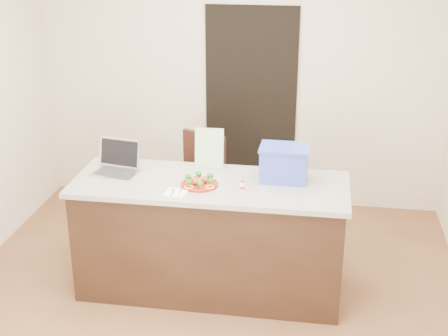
% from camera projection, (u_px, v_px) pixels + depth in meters
% --- Properties ---
extents(ground, '(4.00, 4.00, 0.00)m').
position_uv_depth(ground, '(205.00, 305.00, 4.76)').
color(ground, brown).
rests_on(ground, ground).
extents(room_shell, '(4.00, 4.00, 4.00)m').
position_uv_depth(room_shell, '(202.00, 100.00, 4.16)').
color(room_shell, white).
rests_on(room_shell, ground).
extents(doorway, '(0.90, 0.02, 2.00)m').
position_uv_depth(doorway, '(251.00, 108.00, 6.19)').
color(doorway, black).
rests_on(doorway, ground).
extents(island, '(2.06, 0.76, 0.92)m').
position_uv_depth(island, '(210.00, 237.00, 4.82)').
color(island, black).
rests_on(island, ground).
extents(plate, '(0.28, 0.28, 0.02)m').
position_uv_depth(plate, '(200.00, 184.00, 4.59)').
color(plate, maroon).
rests_on(plate, island).
extents(meatballs, '(0.11, 0.11, 0.04)m').
position_uv_depth(meatballs, '(199.00, 181.00, 4.58)').
color(meatballs, brown).
rests_on(meatballs, plate).
extents(broccoli, '(0.23, 0.23, 0.04)m').
position_uv_depth(broccoli, '(200.00, 179.00, 4.57)').
color(broccoli, '#1B4E14').
rests_on(broccoli, plate).
extents(pepper_rings, '(0.24, 0.24, 0.01)m').
position_uv_depth(pepper_rings, '(200.00, 183.00, 4.58)').
color(pepper_rings, '#F3FF1A').
rests_on(pepper_rings, plate).
extents(napkin, '(0.17, 0.17, 0.01)m').
position_uv_depth(napkin, '(176.00, 192.00, 4.46)').
color(napkin, white).
rests_on(napkin, island).
extents(fork, '(0.03, 0.14, 0.00)m').
position_uv_depth(fork, '(174.00, 191.00, 4.47)').
color(fork, '#B4B5B9').
rests_on(fork, napkin).
extents(knife, '(0.02, 0.17, 0.01)m').
position_uv_depth(knife, '(180.00, 193.00, 4.44)').
color(knife, silver).
rests_on(knife, napkin).
extents(yogurt_bottle, '(0.04, 0.04, 0.08)m').
position_uv_depth(yogurt_bottle, '(242.00, 187.00, 4.49)').
color(yogurt_bottle, white).
rests_on(yogurt_bottle, island).
extents(laptop, '(0.38, 0.33, 0.25)m').
position_uv_depth(laptop, '(117.00, 163.00, 4.83)').
color(laptop, silver).
rests_on(laptop, island).
extents(leaflet, '(0.23, 0.06, 0.32)m').
position_uv_depth(leaflet, '(209.00, 148.00, 4.86)').
color(leaflet, white).
rests_on(leaflet, island).
extents(blue_box, '(0.37, 0.27, 0.26)m').
position_uv_depth(blue_box, '(284.00, 163.00, 4.64)').
color(blue_box, '#3244B6').
rests_on(blue_box, island).
extents(chair, '(0.58, 0.60, 0.99)m').
position_uv_depth(chair, '(202.00, 183.00, 5.54)').
color(chair, '#33160F').
rests_on(chair, ground).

